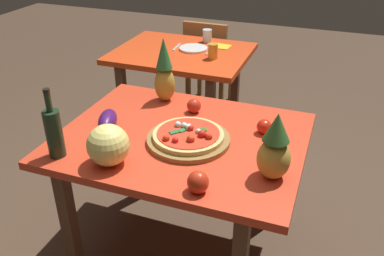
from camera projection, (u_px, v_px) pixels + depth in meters
name	position (u px, v px, depth m)	size (l,w,h in m)	color
ground_plane	(183.00, 248.00, 2.42)	(10.00, 10.00, 0.00)	#4C3828
display_table	(182.00, 151.00, 2.09)	(1.20, 0.95, 0.76)	#503322
background_table	(182.00, 65.00, 3.23)	(1.02, 0.80, 0.76)	#503322
dining_chair	(208.00, 60.00, 3.82)	(0.40, 0.40, 0.85)	olive
pizza_board	(188.00, 140.00, 1.99)	(0.40, 0.40, 0.03)	olive
pizza	(188.00, 135.00, 1.98)	(0.34, 0.34, 0.06)	#D6B969
wine_bottle	(54.00, 132.00, 1.83)	(0.08, 0.08, 0.33)	#1C311E
pineapple_left	(164.00, 73.00, 2.33)	(0.12, 0.12, 0.37)	#B08F32
pineapple_right	(275.00, 150.00, 1.68)	(0.14, 0.14, 0.30)	gold
melon	(108.00, 145.00, 1.79)	(0.19, 0.19, 0.19)	#F0E276
bell_pepper	(198.00, 182.00, 1.64)	(0.09, 0.09, 0.10)	red
eggplant	(108.00, 121.00, 2.09)	(0.20, 0.09, 0.09)	#411755
tomato_beside_pepper	(194.00, 106.00, 2.25)	(0.08, 0.08, 0.08)	red
tomato_by_bottle	(264.00, 127.00, 2.05)	(0.07, 0.07, 0.07)	red
drinking_glass_juice	(213.00, 51.00, 3.00)	(0.07, 0.07, 0.11)	orange
drinking_glass_water	(207.00, 36.00, 3.36)	(0.07, 0.07, 0.10)	silver
dinner_plate	(193.00, 48.00, 3.20)	(0.22, 0.22, 0.02)	white
fork_utensil	(177.00, 47.00, 3.25)	(0.02, 0.18, 0.01)	silver
knife_utensil	(210.00, 51.00, 3.16)	(0.02, 0.18, 0.01)	silver
napkin_folded	(221.00, 46.00, 3.27)	(0.14, 0.12, 0.01)	yellow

